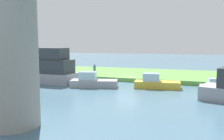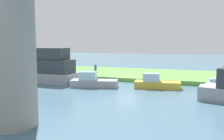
{
  "view_description": "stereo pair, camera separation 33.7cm",
  "coord_description": "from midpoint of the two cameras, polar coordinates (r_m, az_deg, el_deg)",
  "views": [
    {
      "loc": [
        -8.15,
        28.43,
        4.72
      ],
      "look_at": [
        0.11,
        5.0,
        2.0
      ],
      "focal_mm": 39.32,
      "sensor_mm": 36.0,
      "label": 1
    },
    {
      "loc": [
        -8.47,
        28.32,
        4.72
      ],
      "look_at": [
        0.11,
        5.0,
        2.0
      ],
      "focal_mm": 39.32,
      "sensor_mm": 36.0,
      "label": 2
    }
  ],
  "objects": [
    {
      "name": "ground_plane",
      "position": [
        29.94,
        3.07,
        -2.83
      ],
      "size": [
        160.0,
        160.0,
        0.0
      ],
      "primitive_type": "plane",
      "color": "#476B7F"
    },
    {
      "name": "riverboat_paddlewheel",
      "position": [
        26.31,
        23.43,
        -3.59
      ],
      "size": [
        4.04,
        2.03,
        1.29
      ],
      "color": "white",
      "rests_on": "ground"
    },
    {
      "name": "motorboat_red",
      "position": [
        30.87,
        -16.17,
        0.37
      ],
      "size": [
        8.95,
        3.0,
        4.57
      ],
      "color": "#99999E",
      "rests_on": "ground"
    },
    {
      "name": "houseboat_blue",
      "position": [
        26.23,
        9.77,
        -2.97
      ],
      "size": [
        4.89,
        2.23,
        1.57
      ],
      "color": "gold",
      "rests_on": "ground"
    },
    {
      "name": "grassy_bank",
      "position": [
        35.64,
        5.79,
        -0.99
      ],
      "size": [
        80.0,
        12.0,
        0.5
      ],
      "primitive_type": "cube",
      "color": "#5B9342",
      "rests_on": "ground"
    },
    {
      "name": "mooring_post",
      "position": [
        33.56,
        -9.96,
        -0.22
      ],
      "size": [
        0.2,
        0.2,
        0.99
      ],
      "primitive_type": "cylinder",
      "color": "brown",
      "rests_on": "grassy_bank"
    },
    {
      "name": "person_on_bank",
      "position": [
        34.32,
        -4.36,
        0.34
      ],
      "size": [
        0.49,
        0.49,
        1.39
      ],
      "color": "#2D334C",
      "rests_on": "grassy_bank"
    },
    {
      "name": "motorboat_white",
      "position": [
        26.62,
        -4.91,
        -2.69
      ],
      "size": [
        5.28,
        2.91,
        1.67
      ],
      "color": "#99999E",
      "rests_on": "ground"
    },
    {
      "name": "marker_buoy",
      "position": [
        18.4,
        -17.99,
        -8.12
      ],
      "size": [
        0.5,
        0.5,
        0.5
      ],
      "primitive_type": "sphere",
      "color": "orange",
      "rests_on": "ground"
    },
    {
      "name": "bridge_pylon",
      "position": [
        14.76,
        -23.05,
        5.58
      ],
      "size": [
        2.9,
        2.9,
        9.35
      ],
      "primitive_type": "cylinder",
      "color": "#9E998E",
      "rests_on": "ground"
    }
  ]
}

